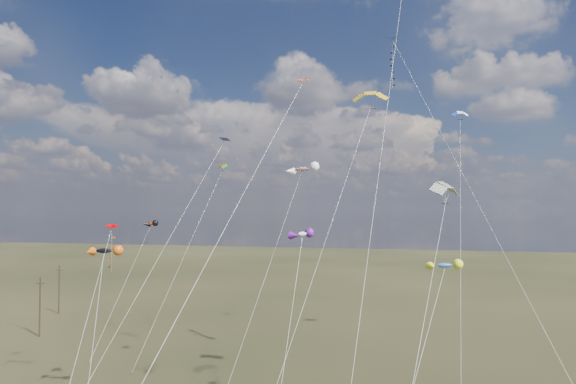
% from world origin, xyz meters
% --- Properties ---
extents(utility_pole_near, '(1.40, 0.20, 8.00)m').
position_xyz_m(utility_pole_near, '(-38.00, 30.00, 4.09)').
color(utility_pole_near, black).
rests_on(utility_pole_near, ground).
extents(utility_pole_far, '(1.40, 0.20, 8.00)m').
position_xyz_m(utility_pole_far, '(-46.00, 44.00, 4.09)').
color(utility_pole_far, black).
rests_on(utility_pole_far, ground).
extents(diamond_black_high, '(15.69, 28.24, 38.02)m').
position_xyz_m(diamond_black_high, '(10.45, 29.72, 32.50)').
color(diamond_black_high, black).
rests_on(diamond_black_high, ground).
extents(diamond_black_mid, '(8.99, 13.54, 24.24)m').
position_xyz_m(diamond_black_mid, '(-8.06, 12.15, 17.20)').
color(diamond_black_mid, black).
rests_on(diamond_black_mid, ground).
extents(diamond_red_low, '(4.03, 13.04, 15.99)m').
position_xyz_m(diamond_red_low, '(-13.92, 9.54, 13.23)').
color(diamond_red_low, '#B70001').
rests_on(diamond_red_low, ground).
extents(diamond_orange_center, '(7.52, 22.60, 27.01)m').
position_xyz_m(diamond_orange_center, '(1.98, -0.10, 18.77)').
color(diamond_orange_center, '#E94719').
rests_on(diamond_orange_center, ground).
extents(parafoil_yellow, '(8.24, 14.60, 27.81)m').
position_xyz_m(parafoil_yellow, '(8.33, 13.14, 27.00)').
color(parafoil_yellow, gold).
rests_on(parafoil_yellow, ground).
extents(parafoil_blue_white, '(2.77, 19.94, 29.58)m').
position_xyz_m(parafoil_blue_white, '(17.20, 34.62, 28.79)').
color(parafoil_blue_white, blue).
rests_on(parafoil_blue_white, ground).
extents(parafoil_striped, '(5.40, 17.50, 19.76)m').
position_xyz_m(parafoil_striped, '(14.04, 7.82, 19.00)').
color(parafoil_striped, '#E3C008').
rests_on(parafoil_striped, ground).
extents(parafoil_tricolor, '(5.42, 15.53, 23.66)m').
position_xyz_m(parafoil_tricolor, '(-12.91, 33.23, 22.93)').
color(parafoil_tricolor, yellow).
rests_on(parafoil_tricolor, ground).
extents(novelty_black_orange, '(4.80, 8.17, 14.24)m').
position_xyz_m(novelty_black_orange, '(-14.00, 8.88, 13.73)').
color(novelty_black_orange, black).
rests_on(novelty_black_orange, ground).
extents(novelty_orange_black, '(2.70, 12.44, 15.91)m').
position_xyz_m(novelty_orange_black, '(-22.60, 32.18, 15.35)').
color(novelty_orange_black, '#D43703').
rests_on(novelty_orange_black, ground).
extents(novelty_white_purple, '(1.62, 9.93, 15.80)m').
position_xyz_m(novelty_white_purple, '(3.29, 9.61, 15.29)').
color(novelty_white_purple, white).
rests_on(novelty_white_purple, ground).
extents(novelty_redwhite_stripe, '(6.93, 13.00, 22.35)m').
position_xyz_m(novelty_redwhite_stripe, '(-0.16, 24.69, 21.66)').
color(novelty_redwhite_stripe, red).
rests_on(novelty_redwhite_stripe, ground).
extents(novelty_blue_yellow, '(5.39, 10.22, 13.93)m').
position_xyz_m(novelty_blue_yellow, '(13.87, 6.27, 13.43)').
color(novelty_blue_yellow, '#2255B2').
rests_on(novelty_blue_yellow, ground).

